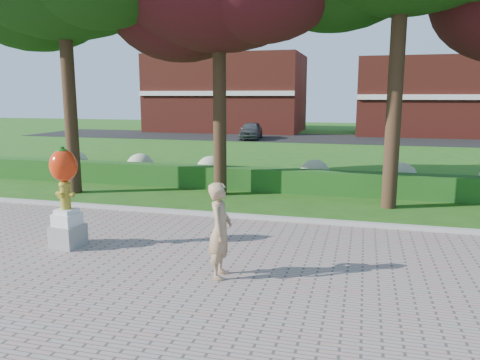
{
  "coord_description": "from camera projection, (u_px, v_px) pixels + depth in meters",
  "views": [
    {
      "loc": [
        2.69,
        -9.01,
        3.37
      ],
      "look_at": [
        0.03,
        1.0,
        1.48
      ],
      "focal_mm": 35.0,
      "sensor_mm": 36.0,
      "label": 1
    }
  ],
  "objects": [
    {
      "name": "woman",
      "position": [
        220.0,
        230.0,
        8.53
      ],
      "size": [
        0.49,
        0.69,
        1.78
      ],
      "primitive_type": "imported",
      "rotation": [
        0.0,
        0.0,
        1.68
      ],
      "color": "tan",
      "rests_on": "walkway"
    },
    {
      "name": "curb",
      "position": [
        258.0,
        218.0,
        12.69
      ],
      "size": [
        40.0,
        0.18,
        0.15
      ],
      "primitive_type": "cube",
      "color": "#ADADA5",
      "rests_on": "ground"
    },
    {
      "name": "building_right",
      "position": [
        431.0,
        97.0,
        39.59
      ],
      "size": [
        12.0,
        8.0,
        6.4
      ],
      "primitive_type": "cube",
      "color": "maroon",
      "rests_on": "ground"
    },
    {
      "name": "hydrant_sculpture",
      "position": [
        65.0,
        194.0,
        10.21
      ],
      "size": [
        0.68,
        0.68,
        2.23
      ],
      "rotation": [
        0.0,
        0.0,
        -0.14
      ],
      "color": "gray",
      "rests_on": "walkway"
    },
    {
      "name": "hydrangea_row",
      "position": [
        303.0,
        172.0,
        17.22
      ],
      "size": [
        20.1,
        1.1,
        0.99
      ],
      "color": "#B9BC8F",
      "rests_on": "ground"
    },
    {
      "name": "lawn_hedge",
      "position": [
        283.0,
        180.0,
        16.44
      ],
      "size": [
        24.0,
        0.7,
        0.8
      ],
      "primitive_type": "cube",
      "color": "#1A4513",
      "rests_on": "ground"
    },
    {
      "name": "building_left",
      "position": [
        227.0,
        93.0,
        44.08
      ],
      "size": [
        14.0,
        8.0,
        7.0
      ],
      "primitive_type": "cube",
      "color": "maroon",
      "rests_on": "ground"
    },
    {
      "name": "street",
      "position": [
        328.0,
        139.0,
        36.47
      ],
      "size": [
        50.0,
        8.0,
        0.02
      ],
      "primitive_type": "cube",
      "color": "black",
      "rests_on": "ground"
    },
    {
      "name": "walkway",
      "position": [
        139.0,
        357.0,
        6.04
      ],
      "size": [
        40.0,
        14.0,
        0.04
      ],
      "primitive_type": "cube",
      "color": "gray",
      "rests_on": "ground"
    },
    {
      "name": "ground",
      "position": [
        227.0,
        257.0,
        9.85
      ],
      "size": [
        100.0,
        100.0,
        0.0
      ],
      "primitive_type": "plane",
      "color": "#205615",
      "rests_on": "ground"
    },
    {
      "name": "parked_car",
      "position": [
        251.0,
        130.0,
        35.97
      ],
      "size": [
        2.01,
        4.03,
        1.32
      ],
      "primitive_type": "imported",
      "rotation": [
        0.0,
        0.0,
        0.12
      ],
      "color": "#42464A",
      "rests_on": "street"
    }
  ]
}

